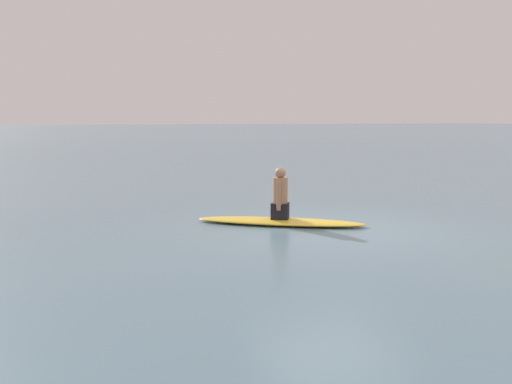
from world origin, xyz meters
TOP-DOWN VIEW (x-y plane):
  - ground_plane at (0.00, 0.00)m, footprint 400.00×400.00m
  - surfboard at (-0.66, 0.72)m, footprint 2.96×2.37m
  - person_paddler at (-0.66, 0.72)m, footprint 0.41×0.39m

SIDE VIEW (x-z plane):
  - ground_plane at x=0.00m, z-range 0.00..0.00m
  - surfboard at x=-0.66m, z-range 0.00..0.11m
  - person_paddler at x=-0.66m, z-range 0.06..1.02m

